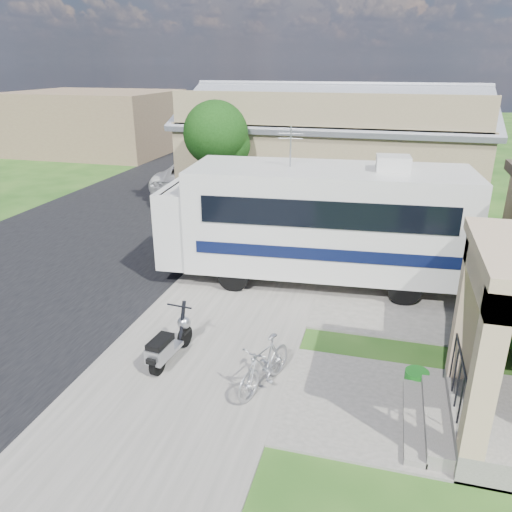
% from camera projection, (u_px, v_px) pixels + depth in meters
% --- Properties ---
extents(ground, '(120.00, 120.00, 0.00)m').
position_uv_depth(ground, '(248.00, 356.00, 10.61)').
color(ground, '#184011').
extents(street_slab, '(9.00, 80.00, 0.02)m').
position_uv_depth(street_slab, '(144.00, 207.00, 21.42)').
color(street_slab, black).
rests_on(street_slab, ground).
extents(sidewalk_slab, '(4.00, 80.00, 0.06)m').
position_uv_depth(sidewalk_slab, '(293.00, 218.00, 19.83)').
color(sidewalk_slab, '#5C5A53').
rests_on(sidewalk_slab, ground).
extents(driveway_slab, '(7.00, 6.00, 0.05)m').
position_uv_depth(driveway_slab, '(341.00, 279.00, 14.28)').
color(driveway_slab, '#5C5A53').
rests_on(driveway_slab, ground).
extents(walk_slab, '(4.00, 3.00, 0.05)m').
position_uv_depth(walk_slab, '(393.00, 409.00, 8.97)').
color(walk_slab, '#5C5A53').
rests_on(walk_slab, ground).
extents(warehouse, '(12.50, 8.40, 5.04)m').
position_uv_depth(warehouse, '(333.00, 153.00, 22.44)').
color(warehouse, '#806F50').
rests_on(warehouse, ground).
extents(distant_bldg_far, '(10.00, 8.00, 4.00)m').
position_uv_depth(distant_bldg_far, '(96.00, 122.00, 33.79)').
color(distant_bldg_far, brown).
rests_on(distant_bldg_far, ground).
extents(distant_bldg_near, '(8.00, 7.00, 3.20)m').
position_uv_depth(distant_bldg_near, '(191.00, 113.00, 44.23)').
color(distant_bldg_near, '#806F50').
rests_on(distant_bldg_near, ground).
extents(street_tree_a, '(2.44, 2.40, 4.58)m').
position_uv_depth(street_tree_a, '(219.00, 137.00, 18.46)').
color(street_tree_a, black).
rests_on(street_tree_a, ground).
extents(street_tree_b, '(2.44, 2.40, 4.73)m').
position_uv_depth(street_tree_b, '(278.00, 109.00, 27.40)').
color(street_tree_b, black).
rests_on(street_tree_b, ground).
extents(street_tree_c, '(2.44, 2.40, 4.42)m').
position_uv_depth(street_tree_c, '(306.00, 102.00, 35.59)').
color(street_tree_c, black).
rests_on(street_tree_c, ground).
extents(motorhome, '(8.46, 3.24, 4.24)m').
position_uv_depth(motorhome, '(316.00, 219.00, 13.66)').
color(motorhome, beige).
rests_on(motorhome, ground).
extents(scooter, '(0.57, 1.63, 1.07)m').
position_uv_depth(scooter, '(168.00, 344.00, 10.16)').
color(scooter, black).
rests_on(scooter, ground).
extents(bicycle, '(1.00, 1.75, 1.01)m').
position_uv_depth(bicycle, '(264.00, 367.00, 9.35)').
color(bicycle, '#9A9CA1').
rests_on(bicycle, ground).
extents(pickup_truck, '(2.80, 5.94, 1.64)m').
position_uv_depth(pickup_truck, '(200.00, 174.00, 23.78)').
color(pickup_truck, silver).
rests_on(pickup_truck, ground).
extents(van, '(3.12, 5.93, 1.64)m').
position_uv_depth(van, '(234.00, 151.00, 29.93)').
color(van, silver).
rests_on(van, ground).
extents(garden_hose, '(0.46, 0.46, 0.21)m').
position_uv_depth(garden_hose, '(417.00, 377.00, 9.73)').
color(garden_hose, '#16711B').
rests_on(garden_hose, ground).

